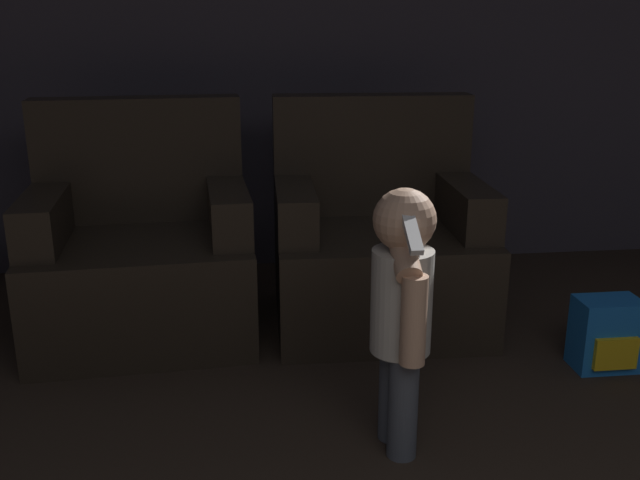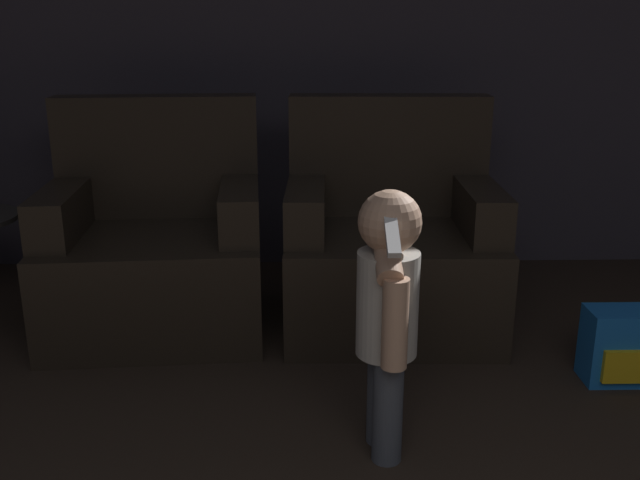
{
  "view_description": "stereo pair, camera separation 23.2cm",
  "coord_description": "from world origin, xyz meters",
  "px_view_note": "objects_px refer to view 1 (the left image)",
  "views": [
    {
      "loc": [
        -0.54,
        0.68,
        1.31
      ],
      "look_at": [
        -0.25,
        3.11,
        0.55
      ],
      "focal_mm": 40.0,
      "sensor_mm": 36.0,
      "label": 1
    },
    {
      "loc": [
        -0.31,
        0.66,
        1.31
      ],
      "look_at": [
        -0.25,
        3.11,
        0.55
      ],
      "focal_mm": 40.0,
      "sensor_mm": 36.0,
      "label": 2
    }
  ],
  "objects_px": {
    "armchair_right": "(378,247)",
    "person_toddler": "(402,302)",
    "toy_backpack": "(606,335)",
    "armchair_left": "(143,255)"
  },
  "relations": [
    {
      "from": "armchair_right",
      "to": "person_toddler",
      "type": "xyz_separation_m",
      "value": [
        -0.13,
        -1.03,
        0.16
      ]
    },
    {
      "from": "armchair_left",
      "to": "armchair_right",
      "type": "bearing_deg",
      "value": -3.8
    },
    {
      "from": "armchair_right",
      "to": "toy_backpack",
      "type": "relative_size",
      "value": 3.46
    },
    {
      "from": "armchair_left",
      "to": "person_toddler",
      "type": "distance_m",
      "value": 1.38
    },
    {
      "from": "person_toddler",
      "to": "armchair_left",
      "type": "bearing_deg",
      "value": -143.39
    },
    {
      "from": "person_toddler",
      "to": "armchair_right",
      "type": "bearing_deg",
      "value": 168.34
    },
    {
      "from": "person_toddler",
      "to": "toy_backpack",
      "type": "distance_m",
      "value": 1.08
    },
    {
      "from": "armchair_left",
      "to": "armchair_right",
      "type": "height_order",
      "value": "same"
    },
    {
      "from": "armchair_left",
      "to": "toy_backpack",
      "type": "relative_size",
      "value": 3.46
    },
    {
      "from": "armchair_right",
      "to": "person_toddler",
      "type": "height_order",
      "value": "armchair_right"
    }
  ]
}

